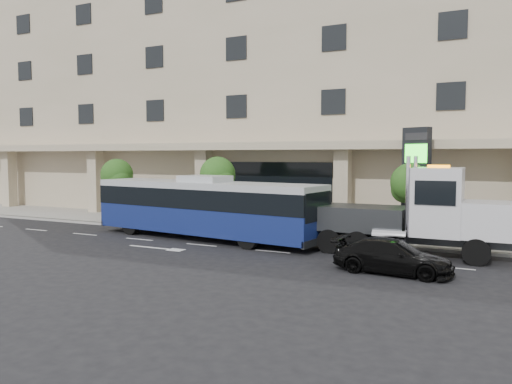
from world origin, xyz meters
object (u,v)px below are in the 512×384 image
at_px(tow_truck, 417,215).
at_px(black_sedan, 393,256).
at_px(signage_pylon, 416,182).
at_px(city_bus, 205,207).

distance_m(tow_truck, black_sedan, 4.11).
bearing_deg(signage_pylon, city_bus, -132.68).
xyz_separation_m(city_bus, signage_pylon, (10.47, 4.44, 1.38)).
bearing_deg(signage_pylon, tow_truck, -56.63).
height_order(tow_truck, black_sedan, tow_truck).
xyz_separation_m(city_bus, black_sedan, (10.81, -3.67, -1.12)).
bearing_deg(tow_truck, black_sedan, -95.37).
relative_size(black_sedan, signage_pylon, 0.77).
bearing_deg(tow_truck, signage_pylon, 98.49).
bearing_deg(city_bus, signage_pylon, 30.57).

